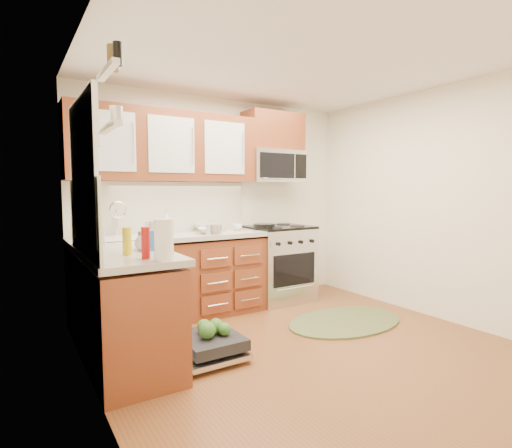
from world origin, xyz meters
TOP-DOWN VIEW (x-y plane):
  - floor at (0.00, 0.00)m, footprint 3.50×3.50m
  - ceiling at (0.00, 0.00)m, footprint 3.50×3.50m
  - wall_back at (0.00, 1.75)m, footprint 3.50×0.04m
  - wall_left at (-1.75, 0.00)m, footprint 0.04×3.50m
  - wall_right at (1.75, 0.00)m, footprint 0.04×3.50m
  - base_cabinet_back at (-0.73, 1.45)m, footprint 2.05×0.60m
  - base_cabinet_left at (-1.45, 0.52)m, footprint 0.60×1.25m
  - countertop_back at (-0.72, 1.44)m, footprint 2.07×0.64m
  - countertop_left at (-1.44, 0.53)m, footprint 0.64×1.27m
  - backsplash_back at (-0.73, 1.74)m, footprint 2.05×0.02m
  - backsplash_left at (-1.74, 0.52)m, footprint 0.02×1.25m
  - upper_cabinets at (-0.73, 1.57)m, footprint 2.05×0.35m
  - cabinet_over_mw at (0.68, 1.57)m, footprint 0.76×0.35m
  - range at (0.68, 1.43)m, footprint 0.76×0.64m
  - microwave at (0.68, 1.55)m, footprint 0.76×0.38m
  - sink at (-1.25, 1.42)m, footprint 0.62×0.50m
  - dishwasher at (-0.86, 0.30)m, footprint 0.70×0.60m
  - window at (-1.74, 0.50)m, footprint 0.03×1.05m
  - window_blind at (-1.71, 0.50)m, footprint 0.02×0.96m
  - shelf_upper at (-1.72, -0.35)m, footprint 0.04×0.40m
  - shelf_lower at (-1.72, -0.35)m, footprint 0.04×0.40m
  - rug at (0.78, 0.35)m, footprint 1.45×1.05m
  - skillet at (0.40, 1.35)m, footprint 0.29×0.29m
  - stock_pot at (-0.34, 1.22)m, footprint 0.19×0.19m
  - cutting_board at (-0.22, 1.55)m, footprint 0.32×0.22m
  - canister at (-1.00, 1.30)m, footprint 0.13×0.13m
  - paper_towel_roll at (-1.31, -0.02)m, footprint 0.14×0.14m
  - mustard_bottle at (-1.47, 0.34)m, footprint 0.08×0.08m
  - red_bottle at (-1.40, 0.10)m, footprint 0.06×0.06m
  - wooden_box at (-1.25, 0.55)m, footprint 0.15×0.11m
  - blue_carton at (-1.25, 0.46)m, footprint 0.10×0.07m
  - bowl_a at (-0.33, 1.32)m, footprint 0.35×0.35m
  - bowl_b at (-0.25, 1.60)m, footprint 0.36×0.36m
  - cup at (0.08, 1.44)m, footprint 0.11×0.11m
  - soap_bottle_a at (-0.75, 1.54)m, footprint 0.11×0.11m
  - soap_bottle_b at (-1.54, 1.05)m, footprint 0.10×0.10m
  - soap_bottle_c at (-1.31, 0.50)m, footprint 0.16×0.16m

SIDE VIEW (x-z plane):
  - floor at x=0.00m, z-range 0.00..0.00m
  - rug at x=0.78m, z-range 0.00..0.02m
  - dishwasher at x=-0.86m, z-range 0.00..0.20m
  - base_cabinet_back at x=-0.73m, z-range 0.00..0.85m
  - base_cabinet_left at x=-1.45m, z-range 0.00..0.85m
  - range at x=0.68m, z-range 0.00..0.95m
  - sink at x=-1.25m, z-range 0.67..0.93m
  - countertop_back at x=-0.72m, z-range 0.88..0.93m
  - countertop_left at x=-1.44m, z-range 0.88..0.93m
  - cutting_board at x=-0.22m, z-range 0.93..0.95m
  - bowl_a at x=-0.33m, z-range 0.93..0.99m
  - cup at x=0.08m, z-range 0.93..1.01m
  - bowl_b at x=-0.25m, z-range 0.93..1.01m
  - skillet at x=0.40m, z-range 0.95..1.00m
  - stock_pot at x=-0.34m, z-range 0.93..1.03m
  - wooden_box at x=-1.25m, z-range 0.93..1.07m
  - blue_carton at x=-1.25m, z-range 0.93..1.08m
  - canister at x=-1.00m, z-range 0.93..1.09m
  - soap_bottle_c at x=-1.31m, z-range 0.93..1.10m
  - soap_bottle_b at x=-1.54m, z-range 0.93..1.13m
  - mustard_bottle at x=-1.47m, z-range 0.93..1.13m
  - red_bottle at x=-1.40m, z-range 0.93..1.15m
  - soap_bottle_a at x=-0.75m, z-range 0.93..1.19m
  - paper_towel_roll at x=-1.31m, z-range 0.93..1.21m
  - backsplash_back at x=-0.73m, z-range 0.93..1.49m
  - backsplash_left at x=-1.74m, z-range 0.93..1.49m
  - wall_back at x=0.00m, z-range 0.00..2.50m
  - wall_left at x=-1.75m, z-range 0.00..2.50m
  - wall_right at x=1.75m, z-range 0.00..2.50m
  - window at x=-1.74m, z-range 1.02..2.08m
  - microwave at x=0.68m, z-range 1.50..1.90m
  - shelf_lower at x=-1.72m, z-range 1.74..1.76m
  - upper_cabinets at x=-0.73m, z-range 1.50..2.25m
  - window_blind at x=-1.71m, z-range 1.68..2.08m
  - shelf_upper at x=-1.72m, z-range 2.03..2.06m
  - cabinet_over_mw at x=0.68m, z-range 1.90..2.37m
  - ceiling at x=0.00m, z-range 2.50..2.50m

